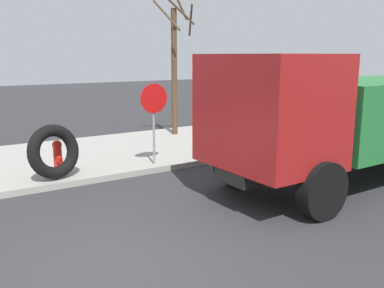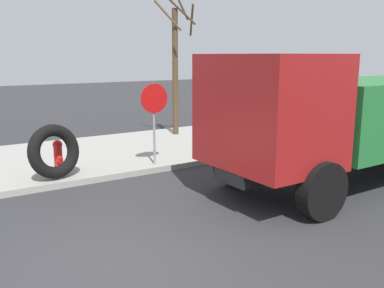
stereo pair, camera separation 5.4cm
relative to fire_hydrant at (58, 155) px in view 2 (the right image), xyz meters
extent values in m
plane|color=#2D2D30|center=(-0.66, -4.87, -0.58)|extent=(80.00, 80.00, 0.00)
cube|color=#99968E|center=(-0.66, 1.63, -0.51)|extent=(36.00, 5.00, 0.15)
cylinder|color=red|center=(0.00, 0.01, -0.11)|extent=(0.20, 0.20, 0.64)
sphere|color=red|center=(0.00, 0.01, 0.26)|extent=(0.23, 0.23, 0.23)
cylinder|color=red|center=(0.00, -0.17, -0.04)|extent=(0.09, 0.16, 0.09)
cylinder|color=red|center=(0.00, 0.19, -0.04)|extent=(0.09, 0.16, 0.09)
cylinder|color=red|center=(0.00, -0.17, -0.11)|extent=(0.11, 0.16, 0.11)
torus|color=black|center=(-0.21, -0.48, 0.22)|extent=(1.35, 0.78, 1.29)
cylinder|color=gray|center=(2.36, -0.55, 0.63)|extent=(0.06, 0.06, 2.12)
cylinder|color=red|center=(2.36, -0.59, 1.31)|extent=(0.76, 0.02, 0.76)
cube|color=#237033|center=(6.71, -4.00, 1.02)|extent=(4.82, 2.55, 1.60)
cube|color=maroon|center=(3.11, -4.03, 1.32)|extent=(2.02, 2.52, 2.20)
cube|color=black|center=(5.61, -4.01, 0.09)|extent=(7.01, 0.97, 0.24)
cylinder|color=black|center=(3.32, -5.28, -0.03)|extent=(1.10, 0.31, 1.10)
cylinder|color=black|center=(3.30, -2.78, -0.03)|extent=(1.10, 0.31, 1.10)
cylinder|color=black|center=(7.90, -2.74, -0.03)|extent=(1.10, 0.31, 1.10)
cylinder|color=#4C3823|center=(5.05, 2.95, 1.78)|extent=(0.20, 0.20, 4.42)
cylinder|color=#4C3823|center=(5.06, 2.44, 3.81)|extent=(1.06, 0.09, 0.81)
cylinder|color=#4C3823|center=(4.62, 2.69, 3.71)|extent=(0.60, 0.94, 1.05)
cylinder|color=#4C3823|center=(5.57, 2.67, 3.58)|extent=(0.64, 1.11, 1.01)
cylinder|color=#4C3823|center=(5.03, 2.61, 4.20)|extent=(0.74, 0.13, 1.26)
camera|label=1|loc=(-2.70, -10.18, 2.39)|focal=39.60mm
camera|label=2|loc=(-2.65, -10.21, 2.39)|focal=39.60mm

